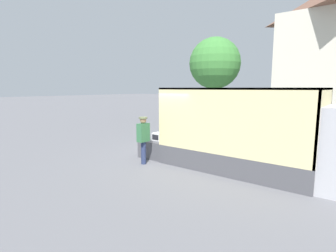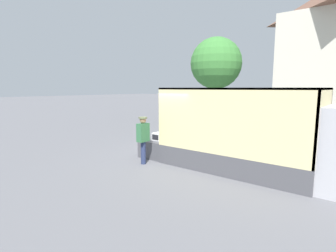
{
  "view_description": "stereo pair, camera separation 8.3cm",
  "coord_description": "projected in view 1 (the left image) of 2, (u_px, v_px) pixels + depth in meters",
  "views": [
    {
      "loc": [
        5.91,
        -8.12,
        2.69
      ],
      "look_at": [
        -0.27,
        -0.2,
        1.22
      ],
      "focal_mm": 28.0,
      "sensor_mm": 36.0,
      "label": 1
    },
    {
      "loc": [
        5.97,
        -8.07,
        2.69
      ],
      "look_at": [
        -0.27,
        -0.2,
        1.22
      ],
      "focal_mm": 28.0,
      "sensor_mm": 36.0,
      "label": 2
    }
  ],
  "objects": [
    {
      "name": "street_tree",
      "position": [
        215.0,
        64.0,
        20.29
      ],
      "size": [
        3.95,
        3.95,
        6.55
      ],
      "color": "brown",
      "rests_on": "ground"
    },
    {
      "name": "ground_plane",
      "position": [
        176.0,
        157.0,
        10.32
      ],
      "size": [
        160.0,
        160.0,
        0.0
      ],
      "primitive_type": "plane",
      "color": "slate"
    },
    {
      "name": "portable_generator",
      "position": [
        170.0,
        131.0,
        10.8
      ],
      "size": [
        0.69,
        0.42,
        0.62
      ],
      "color": "black",
      "rests_on": "tailgate_deck"
    },
    {
      "name": "tailgate_deck",
      "position": [
        165.0,
        146.0,
        10.61
      ],
      "size": [
        1.13,
        2.02,
        0.67
      ],
      "primitive_type": "cube",
      "color": "#4C4C51",
      "rests_on": "ground"
    },
    {
      "name": "box_truck",
      "position": [
        295.0,
        150.0,
        7.59
      ],
      "size": [
        7.07,
        2.12,
        2.69
      ],
      "color": "#B2B2B7",
      "rests_on": "ground"
    },
    {
      "name": "worker_person",
      "position": [
        143.0,
        135.0,
        9.19
      ],
      "size": [
        0.3,
        0.44,
        1.68
      ],
      "color": "navy",
      "rests_on": "ground"
    },
    {
      "name": "microwave",
      "position": [
        159.0,
        137.0,
        10.13
      ],
      "size": [
        0.47,
        0.4,
        0.29
      ],
      "color": "white",
      "rests_on": "tailgate_deck"
    }
  ]
}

